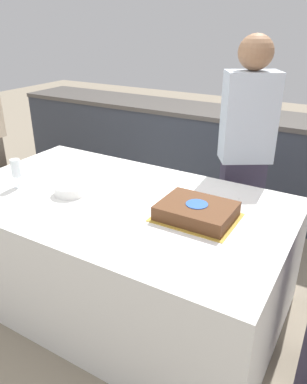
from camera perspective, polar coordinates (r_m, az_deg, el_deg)
ground_plane at (r=2.60m, az=-4.92°, el=-15.53°), size 14.00×14.00×0.00m
back_counter at (r=3.65m, az=9.84°, el=5.08°), size 4.40×0.58×0.92m
dining_table at (r=2.38m, az=-5.24°, el=-8.86°), size 1.98×1.15×0.73m
cake at (r=1.97m, az=6.57°, el=-2.92°), size 0.42×0.34×0.08m
plate_stack at (r=2.29m, az=-12.54°, el=0.44°), size 0.19×0.19×0.06m
wine_glass at (r=2.44m, az=-20.23°, el=3.36°), size 0.06×0.06×0.18m
side_plate_near_cake at (r=2.26m, az=10.29°, el=-0.48°), size 0.21×0.21×0.00m
person_cutting_cake at (r=2.61m, az=13.74°, el=5.61°), size 0.39×0.35×1.60m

